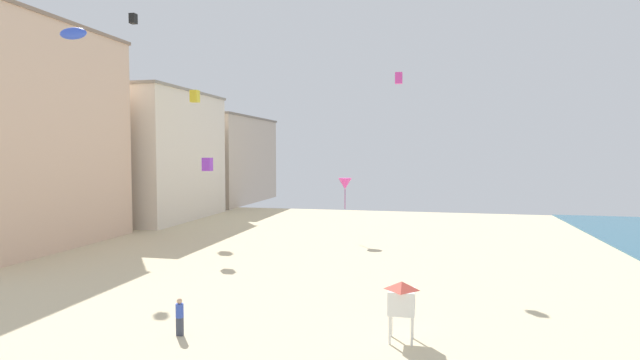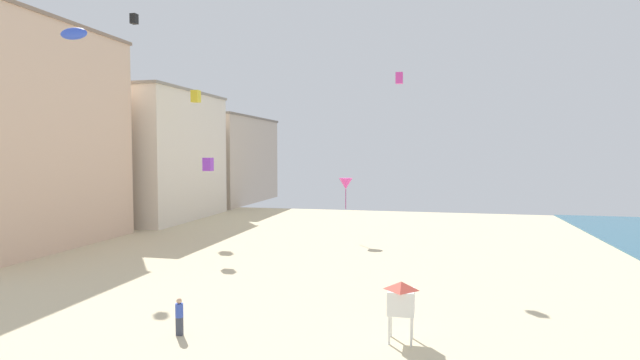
{
  "view_description": "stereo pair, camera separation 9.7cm",
  "coord_description": "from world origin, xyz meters",
  "px_view_note": "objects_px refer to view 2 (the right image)",
  "views": [
    {
      "loc": [
        10.73,
        -7.21,
        7.91
      ],
      "look_at": [
        4.84,
        18.69,
        6.45
      ],
      "focal_mm": 27.8,
      "sensor_mm": 36.0,
      "label": 1
    },
    {
      "loc": [
        10.82,
        -7.19,
        7.91
      ],
      "look_at": [
        4.84,
        18.69,
        6.45
      ],
      "focal_mm": 27.8,
      "sensor_mm": 36.0,
      "label": 2
    }
  ],
  "objects_px": {
    "kite_black_box": "(134,19)",
    "kite_purple_box": "(208,164)",
    "kite_flyer": "(179,315)",
    "kite_yellow_box": "(196,96)",
    "lifeguard_stand": "(401,298)",
    "kite_magenta_box": "(399,78)",
    "kite_magenta_delta": "(346,184)",
    "kite_blue_parafoil": "(74,34)"
  },
  "relations": [
    {
      "from": "kite_blue_parafoil",
      "to": "lifeguard_stand",
      "type": "bearing_deg",
      "value": -11.75
    },
    {
      "from": "lifeguard_stand",
      "to": "kite_black_box",
      "type": "height_order",
      "value": "kite_black_box"
    },
    {
      "from": "kite_flyer",
      "to": "lifeguard_stand",
      "type": "xyz_separation_m",
      "value": [
        9.4,
        1.47,
        0.92
      ]
    },
    {
      "from": "kite_purple_box",
      "to": "kite_yellow_box",
      "type": "relative_size",
      "value": 0.85
    },
    {
      "from": "lifeguard_stand",
      "to": "kite_magenta_delta",
      "type": "relative_size",
      "value": 0.91
    },
    {
      "from": "kite_black_box",
      "to": "kite_purple_box",
      "type": "height_order",
      "value": "kite_black_box"
    },
    {
      "from": "kite_black_box",
      "to": "kite_yellow_box",
      "type": "xyz_separation_m",
      "value": [
        -0.26,
        10.8,
        -4.91
      ]
    },
    {
      "from": "lifeguard_stand",
      "to": "kite_purple_box",
      "type": "height_order",
      "value": "kite_purple_box"
    },
    {
      "from": "lifeguard_stand",
      "to": "kite_blue_parafoil",
      "type": "relative_size",
      "value": 1.48
    },
    {
      "from": "kite_magenta_delta",
      "to": "kite_yellow_box",
      "type": "xyz_separation_m",
      "value": [
        -15.88,
        2.39,
        8.51
      ]
    },
    {
      "from": "kite_magenta_delta",
      "to": "kite_flyer",
      "type": "bearing_deg",
      "value": -96.69
    },
    {
      "from": "lifeguard_stand",
      "to": "kite_magenta_box",
      "type": "relative_size",
      "value": 3.25
    },
    {
      "from": "kite_flyer",
      "to": "lifeguard_stand",
      "type": "height_order",
      "value": "lifeguard_stand"
    },
    {
      "from": "kite_purple_box",
      "to": "lifeguard_stand",
      "type": "bearing_deg",
      "value": -43.52
    },
    {
      "from": "kite_black_box",
      "to": "kite_yellow_box",
      "type": "distance_m",
      "value": 11.87
    },
    {
      "from": "kite_yellow_box",
      "to": "kite_blue_parafoil",
      "type": "bearing_deg",
      "value": -80.42
    },
    {
      "from": "kite_flyer",
      "to": "kite_yellow_box",
      "type": "bearing_deg",
      "value": -35.65
    },
    {
      "from": "kite_magenta_delta",
      "to": "kite_blue_parafoil",
      "type": "distance_m",
      "value": 24.88
    },
    {
      "from": "kite_black_box",
      "to": "kite_purple_box",
      "type": "xyz_separation_m",
      "value": [
        6.1,
        0.25,
        -11.54
      ]
    },
    {
      "from": "kite_blue_parafoil",
      "to": "kite_black_box",
      "type": "bearing_deg",
      "value": 107.23
    },
    {
      "from": "kite_yellow_box",
      "to": "lifeguard_stand",
      "type": "bearing_deg",
      "value": -49.03
    },
    {
      "from": "lifeguard_stand",
      "to": "kite_purple_box",
      "type": "bearing_deg",
      "value": 147.51
    },
    {
      "from": "kite_blue_parafoil",
      "to": "kite_yellow_box",
      "type": "height_order",
      "value": "kite_blue_parafoil"
    },
    {
      "from": "kite_purple_box",
      "to": "kite_magenta_delta",
      "type": "bearing_deg",
      "value": 40.61
    },
    {
      "from": "kite_magenta_box",
      "to": "kite_blue_parafoil",
      "type": "relative_size",
      "value": 0.46
    },
    {
      "from": "kite_magenta_box",
      "to": "kite_purple_box",
      "type": "height_order",
      "value": "kite_magenta_box"
    },
    {
      "from": "lifeguard_stand",
      "to": "kite_black_box",
      "type": "bearing_deg",
      "value": 156.95
    },
    {
      "from": "lifeguard_stand",
      "to": "kite_black_box",
      "type": "xyz_separation_m",
      "value": [
        -22.11,
        14.96,
        16.71
      ]
    },
    {
      "from": "kite_magenta_delta",
      "to": "kite_purple_box",
      "type": "bearing_deg",
      "value": -139.39
    },
    {
      "from": "kite_flyer",
      "to": "kite_blue_parafoil",
      "type": "relative_size",
      "value": 0.95
    },
    {
      "from": "kite_black_box",
      "to": "kite_blue_parafoil",
      "type": "bearing_deg",
      "value": -72.77
    },
    {
      "from": "kite_magenta_delta",
      "to": "kite_purple_box",
      "type": "xyz_separation_m",
      "value": [
        -9.52,
        -8.17,
        1.89
      ]
    },
    {
      "from": "kite_magenta_box",
      "to": "kite_magenta_delta",
      "type": "xyz_separation_m",
      "value": [
        -5.27,
        8.12,
        -8.11
      ]
    },
    {
      "from": "lifeguard_stand",
      "to": "kite_magenta_delta",
      "type": "height_order",
      "value": "kite_magenta_delta"
    },
    {
      "from": "kite_blue_parafoil",
      "to": "kite_flyer",
      "type": "bearing_deg",
      "value": -29.98
    },
    {
      "from": "kite_magenta_delta",
      "to": "kite_purple_box",
      "type": "height_order",
      "value": "kite_purple_box"
    },
    {
      "from": "kite_black_box",
      "to": "kite_magenta_box",
      "type": "bearing_deg",
      "value": 0.79
    },
    {
      "from": "kite_flyer",
      "to": "kite_purple_box",
      "type": "xyz_separation_m",
      "value": [
        -6.61,
        16.67,
        6.09
      ]
    },
    {
      "from": "kite_magenta_box",
      "to": "kite_yellow_box",
      "type": "xyz_separation_m",
      "value": [
        -21.15,
        10.51,
        0.41
      ]
    },
    {
      "from": "lifeguard_stand",
      "to": "kite_blue_parafoil",
      "type": "distance_m",
      "value": 22.97
    },
    {
      "from": "kite_flyer",
      "to": "kite_magenta_box",
      "type": "bearing_deg",
      "value": -87.21
    },
    {
      "from": "kite_purple_box",
      "to": "kite_yellow_box",
      "type": "distance_m",
      "value": 13.99
    }
  ]
}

